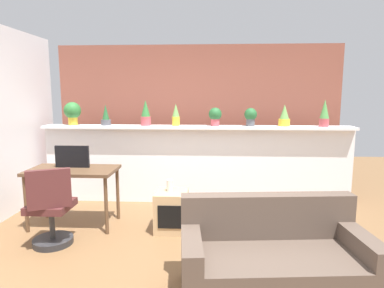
% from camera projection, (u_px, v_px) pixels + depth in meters
% --- Properties ---
extents(ground_plane, '(12.00, 12.00, 0.00)m').
position_uv_depth(ground_plane, '(188.00, 266.00, 3.28)').
color(ground_plane, brown).
extents(divider_wall, '(4.73, 0.16, 1.17)m').
position_uv_depth(divider_wall, '(196.00, 165.00, 5.17)').
color(divider_wall, white).
rests_on(divider_wall, ground).
extents(plant_shelf, '(4.73, 0.32, 0.04)m').
position_uv_depth(plant_shelf, '(196.00, 127.00, 5.04)').
color(plant_shelf, white).
rests_on(plant_shelf, divider_wall).
extents(brick_wall_behind, '(4.73, 0.10, 2.50)m').
position_uv_depth(brick_wall_behind, '(198.00, 120.00, 5.66)').
color(brick_wall_behind, brown).
rests_on(brick_wall_behind, ground).
extents(potted_plant_0, '(0.26, 0.26, 0.36)m').
position_uv_depth(potted_plant_0, '(73.00, 112.00, 5.13)').
color(potted_plant_0, gold).
rests_on(potted_plant_0, plant_shelf).
extents(potted_plant_1, '(0.15, 0.15, 0.32)m').
position_uv_depth(potted_plant_1, '(106.00, 117.00, 5.11)').
color(potted_plant_1, '#4C4C51').
rests_on(potted_plant_1, plant_shelf).
extents(potted_plant_2, '(0.15, 0.15, 0.39)m').
position_uv_depth(potted_plant_2, '(146.00, 113.00, 5.06)').
color(potted_plant_2, '#B7474C').
rests_on(potted_plant_2, plant_shelf).
extents(potted_plant_3, '(0.12, 0.12, 0.34)m').
position_uv_depth(potted_plant_3, '(176.00, 115.00, 5.04)').
color(potted_plant_3, gold).
rests_on(potted_plant_3, plant_shelf).
extents(potted_plant_4, '(0.20, 0.20, 0.28)m').
position_uv_depth(potted_plant_4, '(215.00, 116.00, 5.03)').
color(potted_plant_4, '#B7474C').
rests_on(potted_plant_4, plant_shelf).
extents(potted_plant_5, '(0.19, 0.19, 0.27)m').
position_uv_depth(potted_plant_5, '(251.00, 116.00, 4.99)').
color(potted_plant_5, '#4C4C51').
rests_on(potted_plant_5, plant_shelf).
extents(potted_plant_6, '(0.17, 0.17, 0.33)m').
position_uv_depth(potted_plant_6, '(284.00, 116.00, 4.97)').
color(potted_plant_6, gold).
rests_on(potted_plant_6, plant_shelf).
extents(potted_plant_7, '(0.14, 0.14, 0.40)m').
position_uv_depth(potted_plant_7, '(324.00, 113.00, 4.88)').
color(potted_plant_7, '#B7474C').
rests_on(potted_plant_7, plant_shelf).
extents(desk, '(1.10, 0.60, 0.75)m').
position_uv_depth(desk, '(73.00, 175.00, 4.21)').
color(desk, brown).
rests_on(desk, ground).
extents(tv_monitor, '(0.44, 0.04, 0.28)m').
position_uv_depth(tv_monitor, '(72.00, 157.00, 4.26)').
color(tv_monitor, black).
rests_on(tv_monitor, desk).
extents(office_chair, '(0.52, 0.52, 0.91)m').
position_uv_depth(office_chair, '(51.00, 213.00, 3.65)').
color(office_chair, '#262628').
rests_on(office_chair, ground).
extents(side_cube_shelf, '(0.40, 0.41, 0.50)m').
position_uv_depth(side_cube_shelf, '(171.00, 211.00, 4.10)').
color(side_cube_shelf, tan).
rests_on(side_cube_shelf, ground).
extents(vase_on_shelf, '(0.08, 0.08, 0.14)m').
position_uv_depth(vase_on_shelf, '(170.00, 185.00, 4.09)').
color(vase_on_shelf, silver).
rests_on(vase_on_shelf, side_cube_shelf).
extents(couch, '(1.62, 0.90, 0.80)m').
position_uv_depth(couch, '(274.00, 262.00, 2.79)').
color(couch, brown).
rests_on(couch, ground).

